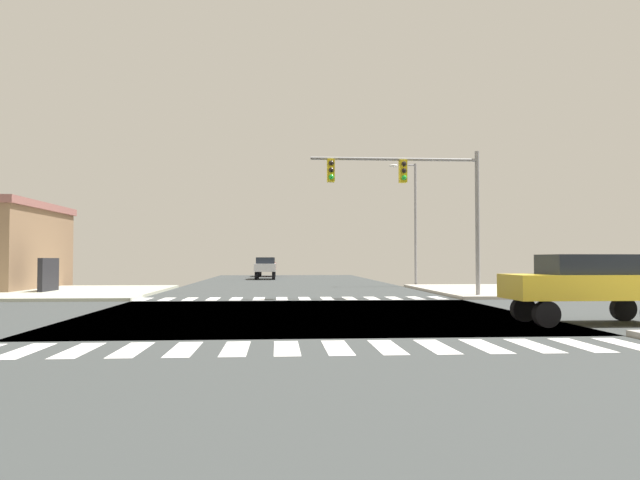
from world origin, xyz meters
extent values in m
cube|color=#363B3B|center=(0.00, 0.00, -0.03)|extent=(14.00, 90.00, 0.05)
cube|color=#363B3B|center=(0.00, 0.00, -0.03)|extent=(90.00, 12.00, 0.05)
cube|color=#B2ADA3|center=(13.00, 12.00, 0.07)|extent=(12.00, 12.00, 0.14)
cube|color=#AFB29F|center=(-13.00, 12.00, 0.07)|extent=(12.00, 12.00, 0.14)
cube|color=white|center=(-5.75, -7.30, 0.00)|extent=(0.50, 2.00, 0.01)
cube|color=white|center=(-4.75, -7.30, 0.00)|extent=(0.50, 2.00, 0.01)
cube|color=white|center=(-3.75, -7.30, 0.00)|extent=(0.50, 2.00, 0.01)
cube|color=white|center=(-2.75, -7.30, 0.00)|extent=(0.50, 2.00, 0.01)
cube|color=white|center=(-1.75, -7.30, 0.00)|extent=(0.50, 2.00, 0.01)
cube|color=white|center=(-0.75, -7.30, 0.00)|extent=(0.50, 2.00, 0.01)
cube|color=white|center=(0.25, -7.30, 0.00)|extent=(0.50, 2.00, 0.01)
cube|color=white|center=(1.25, -7.30, 0.00)|extent=(0.50, 2.00, 0.01)
cube|color=white|center=(2.25, -7.30, 0.00)|extent=(0.50, 2.00, 0.01)
cube|color=white|center=(3.25, -7.30, 0.00)|extent=(0.50, 2.00, 0.01)
cube|color=white|center=(4.25, -7.30, 0.00)|extent=(0.50, 2.00, 0.01)
cube|color=white|center=(5.25, -7.30, 0.00)|extent=(0.50, 2.00, 0.01)
cube|color=white|center=(6.25, -7.30, 0.00)|extent=(0.50, 2.00, 0.01)
cube|color=white|center=(-6.75, 7.30, 0.00)|extent=(0.50, 2.00, 0.01)
cube|color=white|center=(-5.75, 7.30, 0.00)|extent=(0.50, 2.00, 0.01)
cube|color=white|center=(-4.75, 7.30, 0.00)|extent=(0.50, 2.00, 0.01)
cube|color=white|center=(-3.75, 7.30, 0.00)|extent=(0.50, 2.00, 0.01)
cube|color=white|center=(-2.75, 7.30, 0.00)|extent=(0.50, 2.00, 0.01)
cube|color=white|center=(-1.75, 7.30, 0.00)|extent=(0.50, 2.00, 0.01)
cube|color=white|center=(-0.75, 7.30, 0.00)|extent=(0.50, 2.00, 0.01)
cube|color=white|center=(0.25, 7.30, 0.00)|extent=(0.50, 2.00, 0.01)
cube|color=white|center=(1.25, 7.30, 0.00)|extent=(0.50, 2.00, 0.01)
cube|color=white|center=(2.25, 7.30, 0.00)|extent=(0.50, 2.00, 0.01)
cube|color=white|center=(3.25, 7.30, 0.00)|extent=(0.50, 2.00, 0.01)
cube|color=white|center=(4.25, 7.30, 0.00)|extent=(0.50, 2.00, 0.01)
cube|color=white|center=(5.25, 7.30, 0.00)|extent=(0.50, 2.00, 0.01)
cube|color=white|center=(6.25, 7.30, 0.00)|extent=(0.50, 2.00, 0.01)
cylinder|color=gray|center=(8.07, 7.15, 3.31)|extent=(0.20, 0.20, 6.63)
cylinder|color=gray|center=(4.29, 7.15, 6.23)|extent=(7.56, 0.14, 0.14)
cube|color=yellow|center=(4.67, 7.15, 5.68)|extent=(0.32, 0.40, 1.00)
sphere|color=black|center=(4.67, 6.90, 5.99)|extent=(0.22, 0.22, 0.22)
sphere|color=black|center=(4.67, 6.90, 5.68)|extent=(0.22, 0.22, 0.22)
sphere|color=green|center=(4.67, 6.90, 5.37)|extent=(0.22, 0.22, 0.22)
cube|color=yellow|center=(1.42, 7.15, 5.68)|extent=(0.32, 0.40, 1.00)
sphere|color=black|center=(1.42, 6.90, 5.99)|extent=(0.22, 0.22, 0.22)
sphere|color=black|center=(1.42, 6.90, 5.68)|extent=(0.22, 0.22, 0.22)
sphere|color=green|center=(1.42, 6.90, 5.37)|extent=(0.22, 0.22, 0.22)
cylinder|color=gray|center=(7.82, 18.18, 3.92)|extent=(0.16, 0.16, 7.83)
cylinder|color=gray|center=(7.12, 18.18, 7.73)|extent=(1.40, 0.10, 0.10)
ellipsoid|color=silver|center=(6.42, 18.18, 7.68)|extent=(0.60, 0.32, 0.20)
cube|color=black|center=(-12.42, 11.70, 0.90)|extent=(0.24, 2.20, 1.80)
cylinder|color=black|center=(5.96, -4.22, 0.34)|extent=(0.68, 0.26, 0.68)
cylinder|color=black|center=(5.96, -2.78, 0.34)|extent=(0.68, 0.26, 0.68)
cylinder|color=black|center=(8.88, -2.78, 0.34)|extent=(0.68, 0.26, 0.68)
cube|color=yellow|center=(7.42, -3.50, 1.01)|extent=(4.30, 1.80, 0.66)
cube|color=black|center=(7.42, -3.50, 1.61)|extent=(2.24, 1.55, 0.54)
cylinder|color=black|center=(-1.28, 38.94, 0.34)|extent=(0.26, 0.68, 0.68)
cylinder|color=black|center=(-2.72, 38.94, 0.34)|extent=(0.26, 0.68, 0.68)
cylinder|color=black|center=(-1.28, 41.87, 0.34)|extent=(0.26, 0.68, 0.68)
cylinder|color=black|center=(-2.72, 41.87, 0.34)|extent=(0.26, 0.68, 0.68)
cube|color=maroon|center=(-2.00, 40.40, 1.01)|extent=(1.80, 4.30, 0.66)
cube|color=black|center=(-2.00, 40.40, 1.61)|extent=(1.55, 2.24, 0.54)
cylinder|color=black|center=(-1.28, 30.89, 0.34)|extent=(0.26, 0.68, 0.68)
cylinder|color=black|center=(-2.72, 30.89, 0.34)|extent=(0.26, 0.68, 0.68)
cylinder|color=black|center=(-1.28, 33.82, 0.34)|extent=(0.26, 0.68, 0.68)
cylinder|color=black|center=(-2.72, 33.82, 0.34)|extent=(0.26, 0.68, 0.68)
cube|color=silver|center=(-2.00, 32.35, 1.01)|extent=(1.80, 4.30, 0.66)
cube|color=black|center=(-2.00, 32.35, 1.61)|extent=(1.55, 2.24, 0.54)
camera|label=1|loc=(-0.93, -19.09, 1.76)|focal=33.43mm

